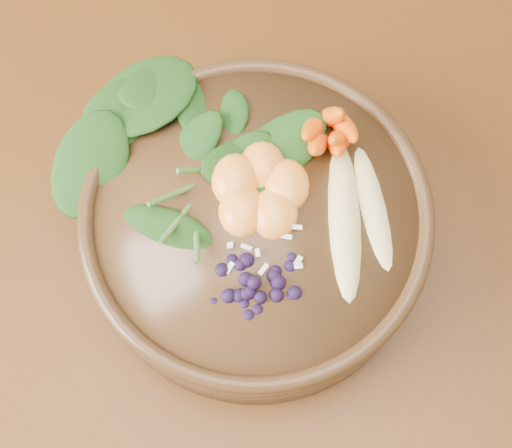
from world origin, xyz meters
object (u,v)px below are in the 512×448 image
object	(u,v)px
kale_heap	(206,130)
mandarin_cluster	(260,184)
banana_halves	(361,207)
blueberry_pile	(255,276)
dining_table	(220,383)
carrot_cluster	(327,106)
stoneware_bowl	(256,228)

from	to	relation	value
kale_heap	mandarin_cluster	xyz separation A→B (m)	(0.04, -0.04, -0.01)
banana_halves	blueberry_pile	distance (m)	0.10
mandarin_cluster	kale_heap	bearing A→B (deg)	136.97
dining_table	mandarin_cluster	distance (m)	0.22
banana_halves	mandarin_cluster	bearing A→B (deg)	170.25
mandarin_cluster	carrot_cluster	bearing A→B (deg)	48.95
banana_halves	mandarin_cluster	distance (m)	0.08
kale_heap	carrot_cluster	bearing A→B (deg)	9.27
stoneware_bowl	mandarin_cluster	distance (m)	0.05
carrot_cluster	blueberry_pile	distance (m)	0.14
stoneware_bowl	mandarin_cluster	world-z (taller)	mandarin_cluster
dining_table	mandarin_cluster	size ratio (longest dim) A/B	18.32
dining_table	blueberry_pile	bearing A→B (deg)	59.33
dining_table	stoneware_bowl	bearing A→B (deg)	75.08
kale_heap	carrot_cluster	world-z (taller)	carrot_cluster
kale_heap	carrot_cluster	size ratio (longest dim) A/B	2.38
dining_table	mandarin_cluster	xyz separation A→B (m)	(0.03, 0.13, 0.18)
mandarin_cluster	blueberry_pile	size ratio (longest dim) A/B	0.69
stoneware_bowl	kale_heap	bearing A→B (deg)	125.63
stoneware_bowl	carrot_cluster	size ratio (longest dim) A/B	3.62
carrot_cluster	banana_halves	bearing A→B (deg)	-66.94
dining_table	carrot_cluster	size ratio (longest dim) A/B	21.07
kale_heap	banana_halves	bearing A→B (deg)	-24.79
stoneware_bowl	banana_halves	bearing A→B (deg)	1.50
stoneware_bowl	kale_heap	world-z (taller)	kale_heap
stoneware_bowl	mandarin_cluster	bearing A→B (deg)	82.42
dining_table	banana_halves	world-z (taller)	banana_halves
stoneware_bowl	kale_heap	size ratio (longest dim) A/B	1.53
dining_table	banana_halves	distance (m)	0.24
banana_halves	blueberry_pile	bearing A→B (deg)	-141.51
carrot_cluster	mandarin_cluster	bearing A→B (deg)	-129.81
stoneware_bowl	dining_table	bearing A→B (deg)	-104.92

